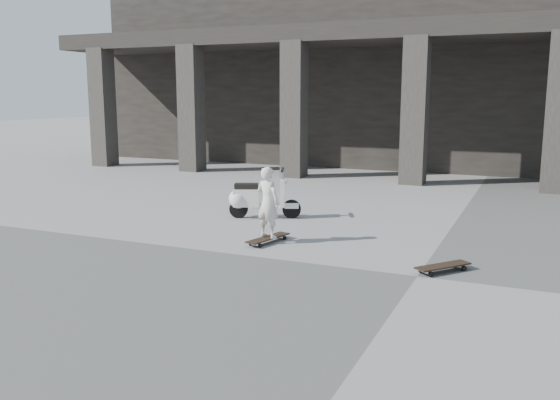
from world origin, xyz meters
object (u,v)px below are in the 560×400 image
at_px(longboard, 268,238).
at_px(skateboard_spare, 443,267).
at_px(child, 268,202).
at_px(scooter, 253,198).

bearing_deg(longboard, skateboard_spare, -85.84).
relative_size(longboard, child, 0.81).
xyz_separation_m(longboard, skateboard_spare, (2.95, -0.52, 0.00)).
bearing_deg(child, longboard, -13.22).
bearing_deg(scooter, longboard, -78.64).
height_order(skateboard_spare, scooter, scooter).
bearing_deg(scooter, skateboard_spare, -50.87).
height_order(child, scooter, child).
relative_size(longboard, skateboard_spare, 1.19).
bearing_deg(longboard, child, -102.46).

